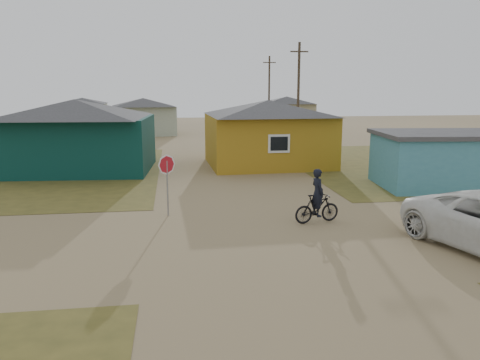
% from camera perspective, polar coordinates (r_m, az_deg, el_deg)
% --- Properties ---
extents(ground, '(120.00, 120.00, 0.00)m').
position_cam_1_polar(ground, '(14.76, 4.67, -7.13)').
color(ground, '#907A53').
extents(grass_ne, '(20.00, 18.00, 0.00)m').
position_cam_1_polar(grass_ne, '(32.03, 24.36, 1.91)').
color(grass_ne, brown).
rests_on(grass_ne, ground).
extents(house_teal, '(8.93, 7.08, 4.00)m').
position_cam_1_polar(house_teal, '(27.79, -19.28, 5.27)').
color(house_teal, '#082F2A').
rests_on(house_teal, ground).
extents(house_yellow, '(7.72, 6.76, 3.90)m').
position_cam_1_polar(house_yellow, '(28.34, 3.42, 5.88)').
color(house_yellow, '#A37919').
rests_on(house_yellow, ground).
extents(shed_turquoise, '(6.71, 4.93, 2.60)m').
position_cam_1_polar(shed_turquoise, '(24.03, 23.76, 2.32)').
color(shed_turquoise, teal).
rests_on(shed_turquoise, ground).
extents(house_pale_west, '(7.04, 6.15, 3.60)m').
position_cam_1_polar(house_pale_west, '(47.81, -11.65, 7.67)').
color(house_pale_west, '#A1AC93').
rests_on(house_pale_west, ground).
extents(house_beige_east, '(6.95, 6.05, 3.60)m').
position_cam_1_polar(house_beige_east, '(55.31, 5.68, 8.30)').
color(house_beige_east, tan).
rests_on(house_beige_east, ground).
extents(house_pale_north, '(6.28, 5.81, 3.40)m').
position_cam_1_polar(house_pale_north, '(60.69, -18.62, 7.93)').
color(house_pale_north, '#A1AC93').
rests_on(house_pale_north, ground).
extents(utility_pole_near, '(1.40, 0.20, 8.00)m').
position_cam_1_polar(utility_pole_near, '(36.94, 7.12, 10.37)').
color(utility_pole_near, '#423527').
rests_on(utility_pole_near, ground).
extents(utility_pole_far, '(1.40, 0.20, 8.00)m').
position_cam_1_polar(utility_pole_far, '(52.74, 3.57, 10.67)').
color(utility_pole_far, '#423527').
rests_on(utility_pole_far, ground).
extents(stop_sign, '(0.73, 0.22, 2.28)m').
position_cam_1_polar(stop_sign, '(17.11, -8.90, 1.16)').
color(stop_sign, gray).
rests_on(stop_sign, ground).
extents(cyclist, '(1.75, 0.81, 1.90)m').
position_cam_1_polar(cyclist, '(16.45, 9.39, -2.81)').
color(cyclist, black).
rests_on(cyclist, ground).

